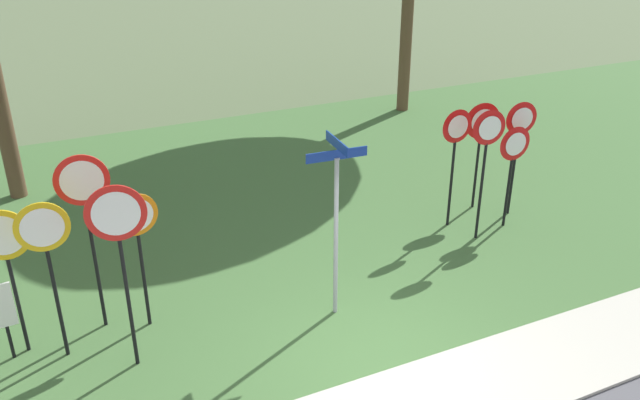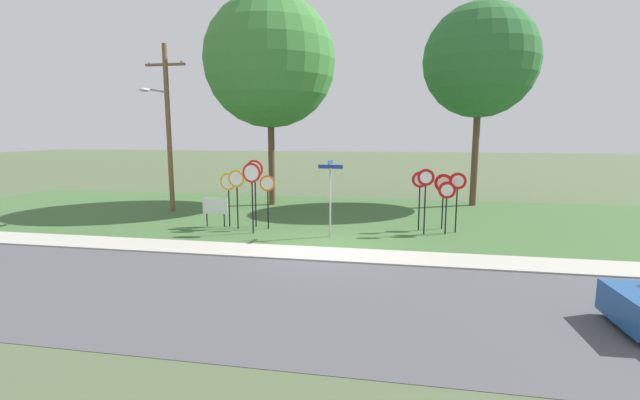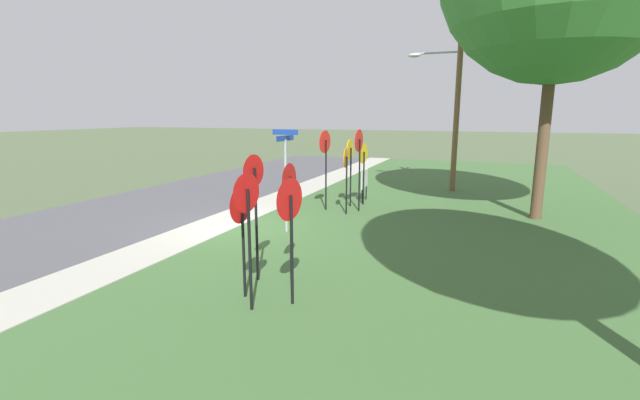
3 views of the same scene
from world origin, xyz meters
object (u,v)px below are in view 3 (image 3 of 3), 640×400
at_px(stop_sign_near_left, 325,152).
at_px(stop_sign_far_right, 363,160).
at_px(yield_sign_near_left, 254,188).
at_px(yield_sign_far_left, 290,211).
at_px(yield_sign_center, 247,210).
at_px(street_name_post, 286,172).
at_px(stop_sign_far_center, 359,152).
at_px(utility_pole, 454,88).
at_px(stop_sign_near_right, 346,167).
at_px(notice_board, 365,180).
at_px(stop_sign_far_left, 350,158).
at_px(yield_sign_far_right, 289,195).
at_px(yield_sign_near_right, 241,216).

xyz_separation_m(stop_sign_near_left, stop_sign_far_right, (-1.41, 1.00, -0.39)).
bearing_deg(yield_sign_near_left, yield_sign_far_left, 63.20).
bearing_deg(yield_sign_center, street_name_post, -152.23).
xyz_separation_m(stop_sign_far_center, utility_pole, (-5.45, 2.66, 2.39)).
bearing_deg(street_name_post, stop_sign_near_left, -176.74).
bearing_deg(stop_sign_near_right, notice_board, 172.30).
height_order(stop_sign_far_right, yield_sign_far_left, stop_sign_far_right).
xyz_separation_m(stop_sign_far_center, stop_sign_far_right, (-1.14, -0.16, -0.42)).
relative_size(stop_sign_far_right, yield_sign_near_left, 0.89).
bearing_deg(stop_sign_near_left, yield_sign_far_left, 23.95).
distance_m(stop_sign_far_left, yield_sign_near_left, 7.69).
bearing_deg(stop_sign_near_right, stop_sign_far_center, 149.77).
height_order(stop_sign_far_right, utility_pole, utility_pole).
distance_m(yield_sign_far_right, notice_board, 8.70).
bearing_deg(yield_sign_far_left, yield_sign_center, -39.13).
bearing_deg(stop_sign_far_right, stop_sign_far_center, 16.83).
relative_size(yield_sign_near_right, notice_board, 1.70).
distance_m(stop_sign_far_right, yield_sign_near_right, 9.04).
bearing_deg(yield_sign_far_right, yield_sign_near_left, -75.12).
bearing_deg(notice_board, street_name_post, -14.36).
distance_m(utility_pole, notice_board, 5.98).
height_order(yield_sign_far_left, utility_pole, utility_pole).
relative_size(street_name_post, utility_pole, 0.36).
height_order(yield_sign_center, utility_pole, utility_pole).
distance_m(stop_sign_near_left, stop_sign_far_left, 1.14).
relative_size(stop_sign_near_right, yield_sign_far_right, 0.92).
bearing_deg(yield_sign_near_left, yield_sign_far_right, 112.43).
relative_size(stop_sign_near_right, yield_sign_near_right, 1.07).
xyz_separation_m(yield_sign_far_left, street_name_post, (-4.42, -2.20, 0.04)).
height_order(stop_sign_far_right, yield_sign_far_right, yield_sign_far_right).
height_order(stop_sign_near_right, yield_sign_near_right, stop_sign_near_right).
bearing_deg(stop_sign_far_center, yield_sign_far_right, 9.24).
xyz_separation_m(yield_sign_near_right, street_name_post, (-4.46, -1.23, 0.21)).
xyz_separation_m(stop_sign_far_right, yield_sign_far_left, (9.00, 1.17, 0.03)).
bearing_deg(yield_sign_far_left, notice_board, -161.96).
distance_m(yield_sign_center, street_name_post, 5.17).
relative_size(stop_sign_far_right, yield_sign_near_right, 1.10).
height_order(yield_sign_near_right, utility_pole, utility_pole).
height_order(stop_sign_far_center, yield_sign_center, stop_sign_far_center).
bearing_deg(stop_sign_near_left, utility_pole, 154.19).
relative_size(stop_sign_far_center, street_name_post, 0.97).
relative_size(stop_sign_far_right, yield_sign_center, 0.96).
distance_m(stop_sign_near_left, street_name_post, 3.18).
bearing_deg(yield_sign_far_right, stop_sign_far_left, -171.86).
height_order(stop_sign_near_right, utility_pole, utility_pole).
bearing_deg(stop_sign_near_left, street_name_post, 7.46).
height_order(yield_sign_far_right, utility_pole, utility_pole).
bearing_deg(yield_sign_near_right, stop_sign_far_center, -176.59).
relative_size(stop_sign_near_left, stop_sign_far_left, 1.14).
xyz_separation_m(stop_sign_near_right, yield_sign_near_right, (7.26, 0.31, -0.07)).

